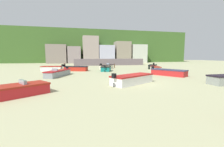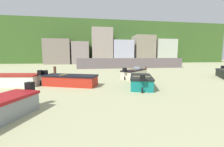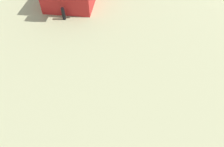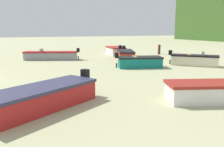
% 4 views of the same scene
% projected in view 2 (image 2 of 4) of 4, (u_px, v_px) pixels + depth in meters
% --- Properties ---
extents(headland_hill, '(90.00, 32.00, 14.07)m').
position_uv_depth(headland_hill, '(99.00, 45.00, 62.61)').
color(headland_hill, '#3B6027').
rests_on(headland_hill, ground).
extents(harbor_pier, '(20.68, 2.40, 1.92)m').
position_uv_depth(harbor_pier, '(131.00, 63.00, 28.60)').
color(harbor_pier, '#6A5D61').
rests_on(harbor_pier, ground).
extents(townhouse_far_left, '(7.19, 5.18, 7.06)m').
position_uv_depth(townhouse_far_left, '(58.00, 52.00, 41.91)').
color(townhouse_far_left, gray).
rests_on(townhouse_far_left, ground).
extents(townhouse_centre_left, '(4.84, 5.70, 6.41)m').
position_uv_depth(townhouse_centre_left, '(81.00, 53.00, 43.21)').
color(townhouse_centre_left, gray).
rests_on(townhouse_centre_left, ground).
extents(townhouse_centre, '(5.99, 6.49, 10.47)m').
position_uv_depth(townhouse_centre, '(102.00, 46.00, 44.34)').
color(townhouse_centre, '#A09087').
rests_on(townhouse_centre, ground).
extents(townhouse_centre_right, '(6.14, 6.61, 7.05)m').
position_uv_depth(townhouse_centre_right, '(122.00, 52.00, 45.59)').
color(townhouse_centre_right, '#B5B8CF').
rests_on(townhouse_centre_right, ground).
extents(townhouse_right, '(6.05, 6.81, 8.67)m').
position_uv_depth(townhouse_right, '(143.00, 50.00, 46.67)').
color(townhouse_right, gray).
rests_on(townhouse_right, ground).
extents(townhouse_far_right, '(6.39, 6.02, 7.55)m').
position_uv_depth(townhouse_far_right, '(163.00, 52.00, 47.43)').
color(townhouse_far_right, beige).
rests_on(townhouse_far_right, ground).
extents(boat_cream_2, '(3.53, 3.49, 1.21)m').
position_uv_depth(boat_cream_2, '(134.00, 73.00, 15.62)').
color(boat_cream_2, beige).
rests_on(boat_cream_2, ground).
extents(boat_white_4, '(3.92, 2.11, 1.23)m').
position_uv_depth(boat_white_4, '(16.00, 80.00, 11.52)').
color(boat_white_4, white).
rests_on(boat_white_4, ground).
extents(boat_red_5, '(4.49, 2.90, 1.19)m').
position_uv_depth(boat_red_5, '(70.00, 80.00, 11.45)').
color(boat_red_5, '#B4271A').
rests_on(boat_red_5, ground).
extents(boat_teal_7, '(2.52, 3.80, 1.18)m').
position_uv_depth(boat_teal_7, '(141.00, 81.00, 10.90)').
color(boat_teal_7, '#12746F').
rests_on(boat_teal_7, ground).
extents(mooring_post_near_water, '(0.21, 0.21, 0.94)m').
position_uv_depth(mooring_post_near_water, '(146.00, 71.00, 18.66)').
color(mooring_post_near_water, '#4B2F1A').
rests_on(mooring_post_near_water, ground).
extents(mooring_post_mid_beach, '(0.30, 0.30, 1.15)m').
position_uv_depth(mooring_post_mid_beach, '(55.00, 71.00, 16.63)').
color(mooring_post_mid_beach, '#4E2A23').
rests_on(mooring_post_mid_beach, ground).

